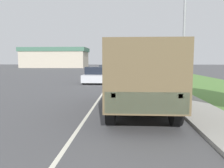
% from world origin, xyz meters
% --- Properties ---
extents(ground_plane, '(180.00, 180.00, 0.00)m').
position_xyz_m(ground_plane, '(0.00, 40.00, 0.00)').
color(ground_plane, '#4C4C4F').
extents(lane_centre_stripe, '(0.12, 120.00, 0.00)m').
position_xyz_m(lane_centre_stripe, '(0.00, 40.00, 0.00)').
color(lane_centre_stripe, silver).
rests_on(lane_centre_stripe, ground).
extents(sidewalk_right, '(1.80, 120.00, 0.12)m').
position_xyz_m(sidewalk_right, '(4.50, 40.00, 0.06)').
color(sidewalk_right, '#9E9B93').
rests_on(sidewalk_right, ground).
extents(grass_strip_right, '(7.00, 120.00, 0.02)m').
position_xyz_m(grass_strip_right, '(8.90, 40.00, 0.01)').
color(grass_strip_right, '#56843D').
rests_on(grass_strip_right, ground).
extents(military_truck, '(2.41, 6.68, 2.78)m').
position_xyz_m(military_truck, '(2.03, 10.24, 1.60)').
color(military_truck, '#474C38').
rests_on(military_truck, ground).
extents(car_nearest_ahead, '(1.89, 4.11, 1.54)m').
position_xyz_m(car_nearest_ahead, '(-1.46, 21.84, 0.69)').
color(car_nearest_ahead, '#B7BABF').
rests_on(car_nearest_ahead, ground).
extents(car_second_ahead, '(1.84, 4.83, 1.47)m').
position_xyz_m(car_second_ahead, '(-1.53, 33.90, 0.67)').
color(car_second_ahead, '#336B3D').
rests_on(car_second_ahead, ground).
extents(car_third_ahead, '(1.94, 4.21, 1.70)m').
position_xyz_m(car_third_ahead, '(-1.69, 43.12, 0.75)').
color(car_third_ahead, tan).
rests_on(car_third_ahead, ground).
extents(lamp_post, '(1.69, 0.24, 8.30)m').
position_xyz_m(lamp_post, '(4.57, 13.78, 4.96)').
color(lamp_post, gray).
rests_on(lamp_post, sidewalk_right).
extents(building_distant, '(20.49, 9.93, 6.24)m').
position_xyz_m(building_distant, '(-20.77, 69.87, 3.16)').
color(building_distant, '#B2A893').
rests_on(building_distant, ground).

